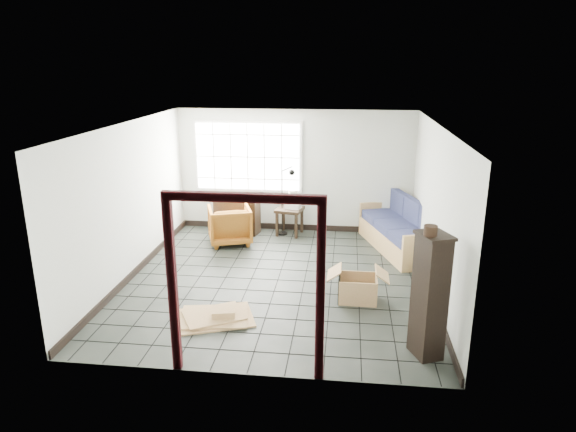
# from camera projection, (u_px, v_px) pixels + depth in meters

# --- Properties ---
(ground) EXTENTS (5.50, 5.50, 0.00)m
(ground) POSITION_uv_depth(u_px,v_px,m) (278.00, 280.00, 8.67)
(ground) COLOR black
(ground) RESTS_ON ground
(room_shell) EXTENTS (5.02, 5.52, 2.61)m
(room_shell) POSITION_uv_depth(u_px,v_px,m) (277.00, 183.00, 8.21)
(room_shell) COLOR beige
(room_shell) RESTS_ON ground
(window_panel) EXTENTS (2.32, 0.08, 1.52)m
(window_panel) POSITION_uv_depth(u_px,v_px,m) (248.00, 157.00, 10.88)
(window_panel) COLOR silver
(window_panel) RESTS_ON ground
(doorway_trim) EXTENTS (1.80, 0.08, 2.20)m
(doorway_trim) POSITION_uv_depth(u_px,v_px,m) (245.00, 264.00, 5.70)
(doorway_trim) COLOR #380C11
(doorway_trim) RESTS_ON ground
(futon_sofa) EXTENTS (1.51, 2.38, 0.99)m
(futon_sofa) POSITION_uv_depth(u_px,v_px,m) (402.00, 232.00, 9.99)
(futon_sofa) COLOR #A67D4B
(futon_sofa) RESTS_ON ground
(armchair) EXTENTS (1.02, 0.99, 0.84)m
(armchair) POSITION_uv_depth(u_px,v_px,m) (230.00, 223.00, 10.33)
(armchair) COLOR brown
(armchair) RESTS_ON ground
(side_table) EXTENTS (0.62, 0.62, 0.58)m
(side_table) POSITION_uv_depth(u_px,v_px,m) (290.00, 213.00, 10.82)
(side_table) COLOR black
(side_table) RESTS_ON ground
(table_lamp) EXTENTS (0.33, 0.33, 0.38)m
(table_lamp) POSITION_uv_depth(u_px,v_px,m) (293.00, 195.00, 10.77)
(table_lamp) COLOR black
(table_lamp) RESTS_ON side_table
(projector) EXTENTS (0.35, 0.29, 0.11)m
(projector) POSITION_uv_depth(u_px,v_px,m) (293.00, 206.00, 10.77)
(projector) COLOR silver
(projector) RESTS_ON side_table
(floor_lamp) EXTENTS (0.39, 0.26, 1.49)m
(floor_lamp) POSITION_uv_depth(u_px,v_px,m) (287.00, 199.00, 10.70)
(floor_lamp) COLOR black
(floor_lamp) RESTS_ON ground
(console_shelf) EXTENTS (0.99, 0.52, 0.73)m
(console_shelf) POSITION_uv_depth(u_px,v_px,m) (237.00, 216.00, 10.98)
(console_shelf) COLOR black
(console_shelf) RESTS_ON ground
(tall_shelf) EXTENTS (0.48, 0.53, 1.61)m
(tall_shelf) POSITION_uv_depth(u_px,v_px,m) (430.00, 295.00, 6.24)
(tall_shelf) COLOR black
(tall_shelf) RESTS_ON ground
(pot) EXTENTS (0.18, 0.18, 0.12)m
(pot) POSITION_uv_depth(u_px,v_px,m) (431.00, 231.00, 5.94)
(pot) COLOR black
(pot) RESTS_ON tall_shelf
(open_box) EXTENTS (0.94, 0.48, 0.53)m
(open_box) POSITION_uv_depth(u_px,v_px,m) (357.00, 288.00, 7.90)
(open_box) COLOR #A0824D
(open_box) RESTS_ON ground
(cardboard_pile) EXTENTS (1.30, 1.11, 0.16)m
(cardboard_pile) POSITION_uv_depth(u_px,v_px,m) (215.00, 316.00, 7.35)
(cardboard_pile) COLOR #A0824D
(cardboard_pile) RESTS_ON ground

